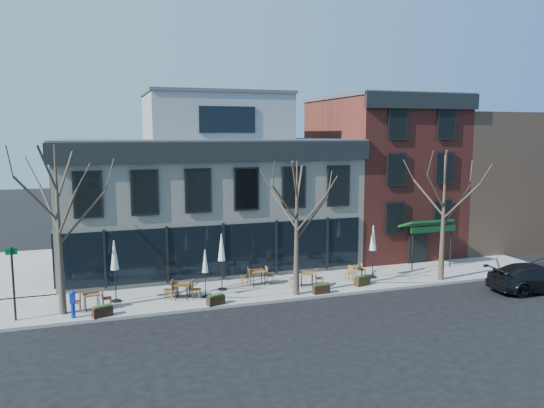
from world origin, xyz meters
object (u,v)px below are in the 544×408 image
object	(u,v)px
parked_sedan	(534,278)
umbrella_0	(115,259)
cafe_set_0	(92,300)
call_box	(73,303)

from	to	relation	value
parked_sedan	umbrella_0	size ratio (longest dim) A/B	1.65
cafe_set_0	umbrella_0	bearing A→B (deg)	39.56
cafe_set_0	umbrella_0	distance (m)	2.28
cafe_set_0	umbrella_0	world-z (taller)	umbrella_0
parked_sedan	cafe_set_0	size ratio (longest dim) A/B	2.70
call_box	umbrella_0	bearing A→B (deg)	42.88
parked_sedan	call_box	world-z (taller)	parked_sedan
call_box	umbrella_0	size ratio (longest dim) A/B	0.42
parked_sedan	call_box	distance (m)	23.93
parked_sedan	call_box	size ratio (longest dim) A/B	3.98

